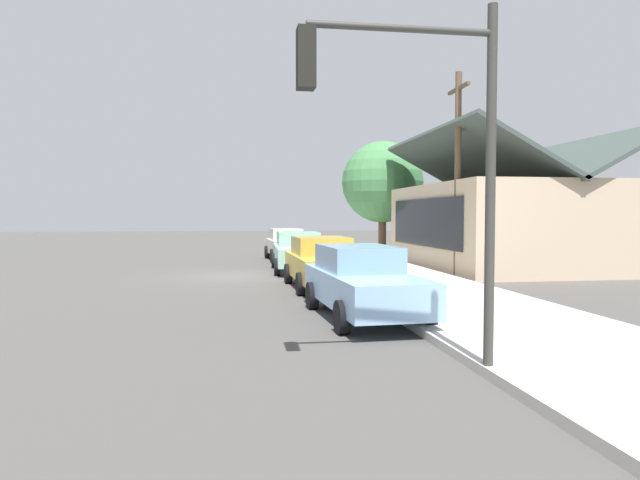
{
  "coord_description": "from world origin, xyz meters",
  "views": [
    {
      "loc": [
        21.21,
        0.04,
        2.29
      ],
      "look_at": [
        2.76,
        2.88,
        1.46
      ],
      "focal_mm": 31.63,
      "sensor_mm": 36.0,
      "label": 1
    }
  ],
  "objects_px": {
    "traffic_light_main": "(418,127)",
    "car_seafoam": "(298,251)",
    "fire_hydrant_red": "(348,264)",
    "shade_tree": "(382,182)",
    "utility_pole_wooden": "(458,170)",
    "car_mustard": "(323,262)",
    "car_ivory": "(286,244)",
    "car_skyblue": "(362,281)"
  },
  "relations": [
    {
      "from": "car_ivory",
      "to": "car_mustard",
      "type": "bearing_deg",
      "value": -1.95
    },
    {
      "from": "car_seafoam",
      "to": "car_skyblue",
      "type": "relative_size",
      "value": 1.02
    },
    {
      "from": "car_ivory",
      "to": "shade_tree",
      "type": "bearing_deg",
      "value": 109.13
    },
    {
      "from": "car_seafoam",
      "to": "traffic_light_main",
      "type": "bearing_deg",
      "value": 1.55
    },
    {
      "from": "utility_pole_wooden",
      "to": "fire_hydrant_red",
      "type": "relative_size",
      "value": 10.56
    },
    {
      "from": "car_seafoam",
      "to": "shade_tree",
      "type": "distance_m",
      "value": 10.3
    },
    {
      "from": "shade_tree",
      "to": "utility_pole_wooden",
      "type": "xyz_separation_m",
      "value": [
        10.98,
        -0.12,
        -0.19
      ]
    },
    {
      "from": "car_ivory",
      "to": "car_seafoam",
      "type": "height_order",
      "value": "same"
    },
    {
      "from": "car_ivory",
      "to": "traffic_light_main",
      "type": "height_order",
      "value": "traffic_light_main"
    },
    {
      "from": "car_skyblue",
      "to": "car_ivory",
      "type": "bearing_deg",
      "value": 177.35
    },
    {
      "from": "traffic_light_main",
      "to": "fire_hydrant_red",
      "type": "xyz_separation_m",
      "value": [
        -12.79,
        1.66,
        -2.99
      ]
    },
    {
      "from": "shade_tree",
      "to": "fire_hydrant_red",
      "type": "relative_size",
      "value": 9.02
    },
    {
      "from": "car_seafoam",
      "to": "car_ivory",
      "type": "bearing_deg",
      "value": -178.46
    },
    {
      "from": "traffic_light_main",
      "to": "fire_hydrant_red",
      "type": "distance_m",
      "value": 13.24
    },
    {
      "from": "car_seafoam",
      "to": "shade_tree",
      "type": "xyz_separation_m",
      "value": [
        -7.95,
        5.65,
        3.3
      ]
    },
    {
      "from": "shade_tree",
      "to": "utility_pole_wooden",
      "type": "distance_m",
      "value": 10.98
    },
    {
      "from": "car_seafoam",
      "to": "utility_pole_wooden",
      "type": "xyz_separation_m",
      "value": [
        3.03,
        5.54,
        3.11
      ]
    },
    {
      "from": "traffic_light_main",
      "to": "car_seafoam",
      "type": "bearing_deg",
      "value": 179.55
    },
    {
      "from": "car_seafoam",
      "to": "traffic_light_main",
      "type": "distance_m",
      "value": 15.54
    },
    {
      "from": "shade_tree",
      "to": "car_seafoam",
      "type": "bearing_deg",
      "value": -35.43
    },
    {
      "from": "fire_hydrant_red",
      "to": "car_ivory",
      "type": "bearing_deg",
      "value": -169.73
    },
    {
      "from": "car_mustard",
      "to": "utility_pole_wooden",
      "type": "height_order",
      "value": "utility_pole_wooden"
    },
    {
      "from": "car_skyblue",
      "to": "fire_hydrant_red",
      "type": "xyz_separation_m",
      "value": [
        -8.07,
        1.33,
        -0.32
      ]
    },
    {
      "from": "car_mustard",
      "to": "utility_pole_wooden",
      "type": "relative_size",
      "value": 0.62
    },
    {
      "from": "fire_hydrant_red",
      "to": "traffic_light_main",
      "type": "bearing_deg",
      "value": -7.39
    },
    {
      "from": "fire_hydrant_red",
      "to": "utility_pole_wooden",
      "type": "bearing_deg",
      "value": 82.66
    },
    {
      "from": "car_mustard",
      "to": "car_skyblue",
      "type": "xyz_separation_m",
      "value": [
        5.21,
        0.06,
        -0.0
      ]
    },
    {
      "from": "car_skyblue",
      "to": "shade_tree",
      "type": "distance_m",
      "value": 19.61
    },
    {
      "from": "car_mustard",
      "to": "shade_tree",
      "type": "relative_size",
      "value": 0.73
    },
    {
      "from": "car_seafoam",
      "to": "car_mustard",
      "type": "height_order",
      "value": "same"
    },
    {
      "from": "utility_pole_wooden",
      "to": "traffic_light_main",
      "type": "bearing_deg",
      "value": -24.75
    },
    {
      "from": "utility_pole_wooden",
      "to": "shade_tree",
      "type": "bearing_deg",
      "value": 179.4
    },
    {
      "from": "utility_pole_wooden",
      "to": "fire_hydrant_red",
      "type": "xyz_separation_m",
      "value": [
        -0.52,
        -4.0,
        -3.43
      ]
    },
    {
      "from": "utility_pole_wooden",
      "to": "fire_hydrant_red",
      "type": "height_order",
      "value": "utility_pole_wooden"
    },
    {
      "from": "traffic_light_main",
      "to": "fire_hydrant_red",
      "type": "height_order",
      "value": "traffic_light_main"
    },
    {
      "from": "car_skyblue",
      "to": "traffic_light_main",
      "type": "distance_m",
      "value": 5.43
    },
    {
      "from": "car_mustard",
      "to": "shade_tree",
      "type": "xyz_separation_m",
      "value": [
        -13.33,
        5.51,
        3.3
      ]
    },
    {
      "from": "car_seafoam",
      "to": "traffic_light_main",
      "type": "relative_size",
      "value": 0.95
    },
    {
      "from": "car_ivory",
      "to": "traffic_light_main",
      "type": "xyz_separation_m",
      "value": [
        21.04,
        -0.17,
        2.68
      ]
    },
    {
      "from": "traffic_light_main",
      "to": "car_ivory",
      "type": "bearing_deg",
      "value": 179.55
    },
    {
      "from": "car_skyblue",
      "to": "shade_tree",
      "type": "height_order",
      "value": "shade_tree"
    },
    {
      "from": "car_skyblue",
      "to": "fire_hydrant_red",
      "type": "relative_size",
      "value": 6.86
    }
  ]
}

